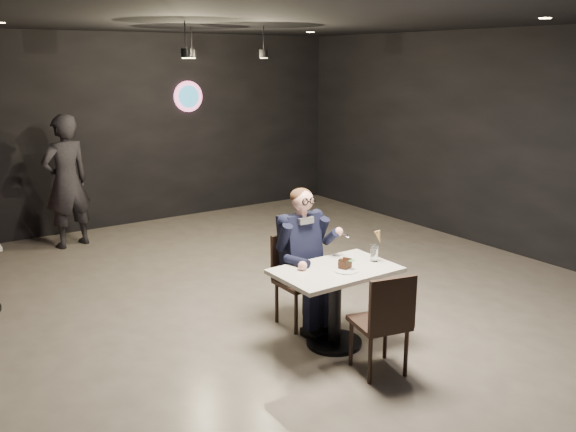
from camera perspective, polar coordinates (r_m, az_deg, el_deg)
floor at (r=6.57m, az=1.91°, el=-8.80°), size 9.00×9.00×0.00m
wall_sign at (r=10.33m, az=-9.33°, el=10.98°), size 0.50×0.06×0.50m
pendant_lights at (r=7.74m, az=-7.05°, el=16.47°), size 1.40×1.20×0.36m
main_table at (r=5.70m, az=4.40°, el=-8.49°), size 1.10×0.70×0.75m
chair_far at (r=6.08m, az=1.16°, el=-6.10°), size 0.42×0.46×0.92m
chair_near at (r=5.26m, az=8.52°, el=-9.66°), size 0.51×0.54×0.92m
seated_man at (r=5.99m, az=1.18°, el=-3.77°), size 0.60×0.80×1.44m
dessert_plate at (r=5.51m, az=5.44°, el=-5.09°), size 0.22×0.22×0.01m
cake_slice at (r=5.55m, az=5.36°, el=-4.49°), size 0.13×0.12×0.07m
mint_leaf at (r=5.51m, az=6.00°, el=-4.17°), size 0.07×0.04×0.01m
sundae_glass at (r=5.78m, az=8.08°, el=-3.46°), size 0.07×0.07×0.16m
wafer_cone at (r=5.73m, az=8.49°, el=-1.96°), size 0.07×0.07×0.12m
passerby at (r=9.06m, az=-20.02°, el=3.05°), size 0.78×0.61×1.87m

